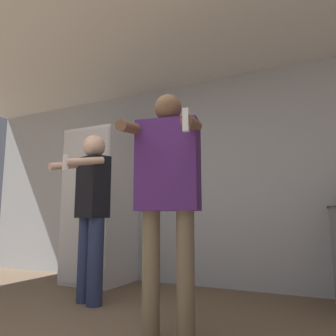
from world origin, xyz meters
TOP-DOWN VIEW (x-y plane):
  - wall_back at (0.00, 2.73)m, footprint 7.00×0.06m
  - ceiling_slab at (0.00, 1.35)m, footprint 7.00×3.22m
  - refrigerator at (-1.12, 2.35)m, footprint 0.73×0.73m
  - person_woman_foreground at (0.54, 0.93)m, footprint 0.55×0.55m
  - person_man_side at (-0.56, 1.47)m, footprint 0.51×0.59m

SIDE VIEW (x-z plane):
  - person_man_side at x=-0.56m, z-range 0.08..1.72m
  - refrigerator at x=-1.12m, z-range 0.00..1.93m
  - person_woman_foreground at x=0.54m, z-range 0.17..1.87m
  - wall_back at x=0.00m, z-range 0.00..2.55m
  - ceiling_slab at x=0.00m, z-range 2.55..2.60m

